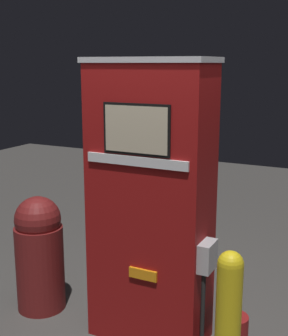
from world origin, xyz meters
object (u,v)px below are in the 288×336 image
at_px(trash_bin, 39,252).
at_px(squeegee_bucket, 232,333).
at_px(gas_pump, 151,204).
at_px(safety_bollard, 228,331).

xyz_separation_m(trash_bin, squeegee_bucket, (1.71, 0.14, -0.38)).
xyz_separation_m(gas_pump, safety_bollard, (0.80, -0.58, -0.53)).
relative_size(trash_bin, squeegee_bucket, 1.64).
relative_size(gas_pump, safety_bollard, 2.02).
distance_m(safety_bollard, squeegee_bucket, 0.81).
distance_m(safety_bollard, trash_bin, 1.93).
bearing_deg(trash_bin, gas_pump, 2.75).
xyz_separation_m(safety_bollard, trash_bin, (-1.86, 0.52, -0.05)).
bearing_deg(squeegee_bucket, trash_bin, -175.17).
height_order(gas_pump, safety_bollard, gas_pump).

